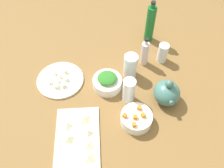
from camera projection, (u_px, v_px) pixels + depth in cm
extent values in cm
cube|color=brown|center=(112.00, 91.00, 132.74)|extent=(190.00, 190.00, 3.00)
cube|color=silver|center=(77.00, 140.00, 113.61)|extent=(35.13, 23.09, 1.00)
cylinder|color=white|center=(60.00, 80.00, 134.78)|extent=(25.53, 25.53, 1.20)
cylinder|color=white|center=(107.00, 83.00, 130.68)|extent=(15.52, 15.52, 5.70)
cylinder|color=white|center=(136.00, 119.00, 117.61)|extent=(15.24, 15.24, 5.71)
ellipsoid|color=#416E67|center=(167.00, 93.00, 122.97)|extent=(14.16, 13.22, 11.91)
sphere|color=#41675E|center=(169.00, 84.00, 116.96)|extent=(3.96, 3.96, 3.96)
cylinder|color=#416E67|center=(171.00, 101.00, 118.19)|extent=(5.38, 2.00, 3.93)
cylinder|color=#16632A|center=(150.00, 24.00, 146.31)|extent=(5.50, 5.50, 23.37)
cylinder|color=#16632A|center=(153.00, 6.00, 135.97)|extent=(2.47, 2.47, 2.56)
cylinder|color=black|center=(153.00, 3.00, 134.46)|extent=(2.75, 2.75, 1.20)
cylinder|color=silver|center=(145.00, 54.00, 137.30)|extent=(4.45, 4.45, 14.98)
cylinder|color=silver|center=(146.00, 42.00, 130.28)|extent=(2.00, 2.00, 2.61)
cylinder|color=black|center=(147.00, 40.00, 128.76)|extent=(2.22, 2.22, 1.20)
cylinder|color=white|center=(129.00, 91.00, 121.97)|extent=(6.41, 6.41, 14.92)
cylinder|color=white|center=(163.00, 53.00, 140.02)|extent=(5.92, 5.92, 11.66)
cylinder|color=white|center=(130.00, 66.00, 132.25)|extent=(7.52, 7.52, 14.35)
cube|color=orange|center=(139.00, 108.00, 116.88)|extent=(2.52, 2.52, 1.80)
cube|color=orange|center=(134.00, 125.00, 111.51)|extent=(1.93, 1.93, 1.80)
cube|color=orange|center=(125.00, 116.00, 114.34)|extent=(2.54, 2.54, 1.80)
cube|color=orange|center=(143.00, 115.00, 114.45)|extent=(2.37, 2.37, 1.80)
cube|color=orange|center=(135.00, 117.00, 113.90)|extent=(2.14, 2.14, 1.80)
ellipsoid|color=#2E7526|center=(107.00, 78.00, 127.23)|extent=(11.98, 12.34, 2.94)
cube|color=white|center=(55.00, 73.00, 135.66)|extent=(2.88, 2.88, 2.20)
cube|color=silver|center=(56.00, 86.00, 130.12)|extent=(2.73, 2.73, 2.20)
cube|color=white|center=(66.00, 79.00, 133.09)|extent=(3.10, 3.10, 2.20)
cube|color=white|center=(61.00, 76.00, 134.38)|extent=(2.60, 2.60, 2.20)
cube|color=white|center=(51.00, 82.00, 131.88)|extent=(2.30, 2.30, 2.20)
cube|color=silver|center=(63.00, 85.00, 130.51)|extent=(2.92, 2.92, 2.20)
cube|color=white|center=(65.00, 71.00, 136.46)|extent=(3.05, 3.05, 2.20)
cube|color=white|center=(59.00, 81.00, 132.21)|extent=(3.02, 3.02, 2.20)
pyramid|color=beige|center=(69.00, 139.00, 111.81)|extent=(5.69, 5.55, 2.88)
pyramid|color=beige|center=(88.00, 132.00, 114.31)|extent=(4.77, 4.97, 2.13)
pyramid|color=beige|center=(89.00, 156.00, 107.04)|extent=(7.57, 7.55, 2.40)
pyramid|color=beige|center=(67.00, 124.00, 116.52)|extent=(5.75, 5.60, 2.45)
pyramid|color=beige|center=(85.00, 119.00, 118.39)|extent=(7.28, 7.35, 2.39)
pyramid|color=beige|center=(88.00, 145.00, 110.45)|extent=(6.32, 6.37, 2.23)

